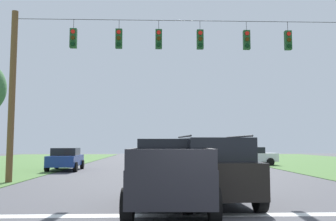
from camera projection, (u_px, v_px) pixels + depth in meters
name	position (u px, v px, depth m)	size (l,w,h in m)	color
stop_bar_stripe	(201.00, 215.00, 9.26)	(14.25, 0.45, 0.01)	white
lane_dash_0	(183.00, 187.00, 15.23)	(0.15, 2.50, 0.01)	white
lane_dash_1	(176.00, 175.00, 21.27)	(0.15, 2.50, 0.01)	white
lane_dash_2	(171.00, 168.00, 27.53)	(0.15, 2.50, 0.01)	white
lane_dash_3	(168.00, 162.00, 35.10)	(0.15, 2.50, 0.01)	white
lane_dash_4	(166.00, 160.00, 41.40)	(0.15, 2.50, 0.01)	white
overhead_signal_span	(181.00, 82.00, 17.63)	(16.43, 0.31, 8.22)	brown
pickup_truck	(171.00, 174.00, 10.37)	(2.45, 5.47, 1.95)	black
suv_black	(211.00, 168.00, 11.22)	(2.44, 4.90, 2.05)	black
distant_car_crossing_white	(250.00, 156.00, 30.76)	(4.33, 2.07, 1.52)	silver
distant_car_oncoming	(183.00, 155.00, 33.36)	(4.46, 2.35, 1.52)	silver
distant_car_far_parked	(66.00, 159.00, 24.83)	(2.18, 4.38, 1.52)	navy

